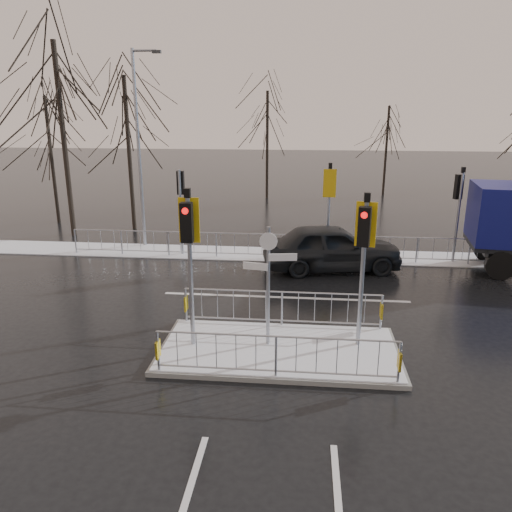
{
  "coord_description": "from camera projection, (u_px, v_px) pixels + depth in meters",
  "views": [
    {
      "loc": [
        0.53,
        -11.38,
        6.01
      ],
      "look_at": [
        -0.82,
        2.44,
        1.8
      ],
      "focal_mm": 35.0,
      "sensor_mm": 36.0,
      "label": 1
    }
  ],
  "objects": [
    {
      "name": "traffic_island",
      "position": [
        279.0,
        338.0,
        12.53
      ],
      "size": [
        6.0,
        3.04,
        4.15
      ],
      "color": "slate",
      "rests_on": "ground"
    },
    {
      "name": "far_kerb_fixtures",
      "position": [
        297.0,
        235.0,
        20.01
      ],
      "size": [
        18.0,
        0.65,
        3.83
      ],
      "color": "#9397A0",
      "rests_on": "ground"
    },
    {
      "name": "tree_near_a",
      "position": [
        60.0,
        103.0,
        22.31
      ],
      "size": [
        4.75,
        4.75,
        8.97
      ],
      "color": "black",
      "rests_on": "ground"
    },
    {
      "name": "tree_near_b",
      "position": [
        127.0,
        124.0,
        23.79
      ],
      "size": [
        4.0,
        4.0,
        7.55
      ],
      "color": "black",
      "rests_on": "ground"
    },
    {
      "name": "tree_far_a",
      "position": [
        267.0,
        124.0,
        32.37
      ],
      "size": [
        3.75,
        3.75,
        7.08
      ],
      "color": "black",
      "rests_on": "ground"
    },
    {
      "name": "lane_markings",
      "position": [
        278.0,
        359.0,
        12.31
      ],
      "size": [
        8.0,
        11.38,
        0.01
      ],
      "color": "silver",
      "rests_on": "ground"
    },
    {
      "name": "car_far_lane",
      "position": [
        332.0,
        247.0,
        18.77
      ],
      "size": [
        5.42,
        2.9,
        1.75
      ],
      "primitive_type": "imported",
      "rotation": [
        0.0,
        0.0,
        1.74
      ],
      "color": "black",
      "rests_on": "ground"
    },
    {
      "name": "snow_verge",
      "position": [
        290.0,
        255.0,
        20.81
      ],
      "size": [
        30.0,
        2.0,
        0.04
      ],
      "primitive_type": "cube",
      "color": "white",
      "rests_on": "ground"
    },
    {
      "name": "ground",
      "position": [
        279.0,
        353.0,
        12.63
      ],
      "size": [
        120.0,
        120.0,
        0.0
      ],
      "primitive_type": "plane",
      "color": "black",
      "rests_on": "ground"
    },
    {
      "name": "tree_near_c",
      "position": [
        49.0,
        136.0,
        25.35
      ],
      "size": [
        3.5,
        3.5,
        6.61
      ],
      "color": "black",
      "rests_on": "ground"
    },
    {
      "name": "tree_far_b",
      "position": [
        387.0,
        133.0,
        33.71
      ],
      "size": [
        3.25,
        3.25,
        6.14
      ],
      "color": "black",
      "rests_on": "ground"
    },
    {
      "name": "street_lamp_left",
      "position": [
        140.0,
        143.0,
        20.98
      ],
      "size": [
        1.25,
        0.18,
        8.2
      ],
      "color": "#9397A0",
      "rests_on": "ground"
    }
  ]
}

